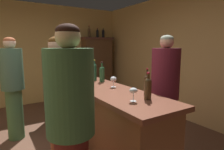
% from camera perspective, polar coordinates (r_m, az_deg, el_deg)
% --- Properties ---
extents(wall_back, '(5.73, 0.12, 2.65)m').
position_cam_1_polar(wall_back, '(5.47, -26.27, 5.50)').
color(wall_back, tan).
rests_on(wall_back, ground).
extents(wall_right, '(0.12, 6.16, 2.65)m').
position_cam_1_polar(wall_right, '(4.16, 23.48, 4.94)').
color(wall_right, tan).
rests_on(wall_right, ground).
extents(bar_counter, '(0.62, 3.09, 1.01)m').
position_cam_1_polar(bar_counter, '(3.00, -6.50, -11.59)').
color(bar_counter, brown).
rests_on(bar_counter, ground).
extents(display_cabinet, '(0.93, 0.43, 1.79)m').
position_cam_1_polar(display_cabinet, '(5.82, -4.46, 2.63)').
color(display_cabinet, '#503722').
rests_on(display_cabinet, ground).
extents(wine_bottle_syrah, '(0.07, 0.07, 0.33)m').
position_cam_1_polar(wine_bottle_syrah, '(2.96, -5.29, 1.18)').
color(wine_bottle_syrah, '#234B32').
rests_on(wine_bottle_syrah, bar_counter).
extents(wine_bottle_riesling, '(0.08, 0.08, 0.30)m').
position_cam_1_polar(wine_bottle_riesling, '(2.86, -3.02, 0.57)').
color(wine_bottle_riesling, '#25512E').
rests_on(wine_bottle_riesling, bar_counter).
extents(wine_bottle_rose, '(0.06, 0.06, 0.30)m').
position_cam_1_polar(wine_bottle_rose, '(2.10, 10.37, -2.72)').
color(wine_bottle_rose, '#49301E').
rests_on(wine_bottle_rose, bar_counter).
extents(wine_bottle_chardonnay, '(0.07, 0.07, 0.28)m').
position_cam_1_polar(wine_bottle_chardonnay, '(1.95, 10.71, -3.66)').
color(wine_bottle_chardonnay, '#47311A').
rests_on(wine_bottle_chardonnay, bar_counter).
extents(wine_bottle_pinot, '(0.06, 0.06, 0.32)m').
position_cam_1_polar(wine_bottle_pinot, '(2.54, -7.21, -0.29)').
color(wine_bottle_pinot, '#232C36').
rests_on(wine_bottle_pinot, bar_counter).
extents(wine_bottle_merlot, '(0.07, 0.07, 0.33)m').
position_cam_1_polar(wine_bottle_merlot, '(3.81, -10.06, 2.58)').
color(wine_bottle_merlot, '#163C1B').
rests_on(wine_bottle_merlot, bar_counter).
extents(wine_glass_front, '(0.08, 0.08, 0.14)m').
position_cam_1_polar(wine_glass_front, '(1.86, 6.43, -4.80)').
color(wine_glass_front, white).
rests_on(wine_glass_front, bar_counter).
extents(wine_glass_mid, '(0.07, 0.07, 0.15)m').
position_cam_1_polar(wine_glass_mid, '(3.92, -12.23, 2.31)').
color(wine_glass_mid, white).
rests_on(wine_glass_mid, bar_counter).
extents(wine_glass_rear, '(0.08, 0.08, 0.14)m').
position_cam_1_polar(wine_glass_rear, '(2.49, 0.43, -1.42)').
color(wine_glass_rear, white).
rests_on(wine_glass_rear, bar_counter).
extents(flower_arrangement, '(0.17, 0.16, 0.38)m').
position_cam_1_polar(flower_arrangement, '(3.45, -10.96, 2.49)').
color(flower_arrangement, '#432D19').
rests_on(flower_arrangement, bar_counter).
extents(cheese_plate, '(0.15, 0.15, 0.01)m').
position_cam_1_polar(cheese_plate, '(3.37, -12.29, -0.54)').
color(cheese_plate, white).
rests_on(cheese_plate, bar_counter).
extents(display_bottle_left, '(0.08, 0.08, 0.33)m').
position_cam_1_polar(display_bottle_left, '(5.69, -6.87, 12.63)').
color(display_bottle_left, '#483320').
rests_on(display_bottle_left, display_cabinet).
extents(display_bottle_midleft, '(0.07, 0.07, 0.28)m').
position_cam_1_polar(display_bottle_midleft, '(5.81, -4.40, 12.37)').
color(display_bottle_midleft, black).
rests_on(display_bottle_midleft, display_cabinet).
extents(display_bottle_center, '(0.08, 0.08, 0.29)m').
position_cam_1_polar(display_bottle_center, '(5.90, -2.67, 12.41)').
color(display_bottle_center, black).
rests_on(display_bottle_center, display_cabinet).
extents(patron_in_navy, '(0.38, 0.38, 1.71)m').
position_cam_1_polar(patron_in_navy, '(1.58, -12.21, -14.30)').
color(patron_in_navy, maroon).
rests_on(patron_in_navy, ground).
extents(patron_tall, '(0.35, 0.35, 1.68)m').
position_cam_1_polar(patron_tall, '(3.49, -27.58, -2.55)').
color(patron_tall, '#436D43').
rests_on(patron_tall, ground).
extents(patron_near_entrance, '(0.32, 0.32, 1.64)m').
position_cam_1_polar(patron_near_entrance, '(2.20, -15.44, -8.37)').
color(patron_near_entrance, brown).
rests_on(patron_near_entrance, ground).
extents(bartender, '(0.36, 0.36, 1.68)m').
position_cam_1_polar(bartender, '(2.62, 15.47, -5.44)').
color(bartender, '#BBA79D').
rests_on(bartender, ground).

